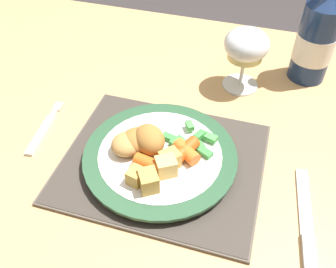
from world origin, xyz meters
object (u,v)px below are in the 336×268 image
object	(u,v)px
dining_table	(150,157)
fork	(43,131)
table_knife	(307,231)
wine_glass	(246,47)
bottle	(318,35)
dinner_plate	(160,157)

from	to	relation	value
dining_table	fork	size ratio (longest dim) A/B	9.31
dining_table	table_knife	bearing A→B (deg)	-27.94
fork	table_knife	world-z (taller)	table_knife
dining_table	wine_glass	bearing A→B (deg)	47.58
dining_table	bottle	xyz separation A→B (m)	(0.27, 0.23, 0.19)
fork	bottle	bearing A→B (deg)	34.80
dining_table	table_knife	size ratio (longest dim) A/B	6.75
table_knife	fork	bearing A→B (deg)	170.86
dinner_plate	wine_glass	world-z (taller)	wine_glass
table_knife	bottle	world-z (taller)	bottle
dining_table	wine_glass	world-z (taller)	wine_glass
table_knife	wine_glass	xyz separation A→B (m)	(-0.14, 0.31, 0.09)
dinner_plate	dining_table	bearing A→B (deg)	119.64
dinner_plate	table_knife	size ratio (longest dim) A/B	1.29
dinner_plate	wine_glass	size ratio (longest dim) A/B	1.96
dinner_plate	wine_glass	xyz separation A→B (m)	(0.09, 0.24, 0.07)
fork	table_knife	bearing A→B (deg)	-9.14
dinner_plate	bottle	bearing A→B (deg)	55.54
wine_glass	bottle	xyz separation A→B (m)	(0.13, 0.07, 0.01)
dinner_plate	fork	distance (m)	0.22
fork	wine_glass	xyz separation A→B (m)	(0.31, 0.23, 0.09)
fork	dining_table	bearing A→B (deg)	24.40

